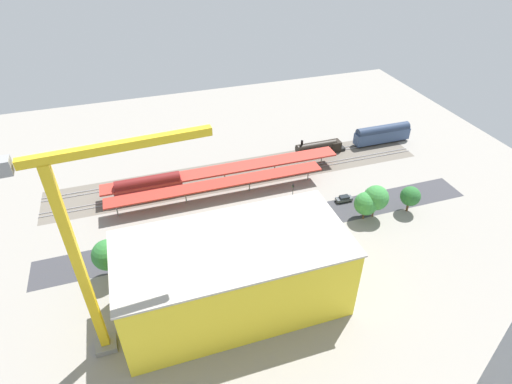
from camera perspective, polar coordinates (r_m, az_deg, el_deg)
name	(u,v)px	position (r m, az deg, el deg)	size (l,w,h in m)	color
ground_plane	(264,216)	(102.97, 1.13, -3.36)	(170.50, 170.50, 0.00)	gray
rail_bed	(241,173)	(119.02, -2.11, 2.62)	(106.56, 14.79, 0.01)	#665E54
street_asphalt	(269,226)	(100.23, 1.84, -4.65)	(106.56, 9.00, 0.01)	#38383D
track_rails	(241,173)	(118.92, -2.11, 2.70)	(106.56, 8.84, 0.12)	#9E9EA8
platform_canopy_near	(218,184)	(107.42, -5.27, 1.13)	(56.99, 4.71, 4.41)	#A82D23
platform_canopy_far	(224,170)	(113.74, -4.37, 3.09)	(65.46, 5.30, 4.07)	#B73328
locomotive	(320,148)	(129.24, 8.84, 6.06)	(15.91, 3.20, 5.38)	black
passenger_coach	(382,134)	(138.89, 16.98, 7.68)	(18.68, 3.28, 6.10)	black
freight_coach_far	(149,186)	(111.38, -14.57, 0.77)	(17.29, 3.20, 6.12)	black
parked_car_0	(375,191)	(114.58, 16.00, 0.09)	(4.65, 1.91, 1.71)	black
parked_car_1	(344,199)	(109.90, 12.01, -0.93)	(4.39, 1.84, 1.59)	black
parked_car_2	(315,205)	(106.35, 8.15, -1.77)	(4.66, 1.84, 1.81)	black
parked_car_3	(284,211)	(103.72, 3.83, -2.61)	(4.05, 1.83, 1.62)	black
parked_car_4	(252,219)	(101.12, -0.52, -3.68)	(4.15, 2.05, 1.62)	black
parked_car_5	(217,224)	(99.75, -5.33, -4.47)	(4.27, 1.88, 1.74)	black
parked_car_6	(185,231)	(99.01, -9.78, -5.29)	(4.33, 2.08, 1.70)	black
construction_building	(234,275)	(78.22, -3.05, -11.35)	(41.00, 19.39, 15.28)	yellow
construction_roof_slab	(233,244)	(72.69, -3.24, -7.13)	(41.60, 19.99, 0.40)	#ADA89E
tower_crane	(89,246)	(65.36, -22.02, -6.91)	(27.38, 3.77, 39.42)	gray
box_truck_0	(152,263)	(91.48, -14.15, -9.42)	(9.30, 2.99, 3.30)	black
box_truck_1	(182,253)	(92.38, -10.13, -8.21)	(8.48, 2.80, 3.28)	black
street_tree_0	(376,198)	(103.58, 16.18, -0.78)	(6.09, 6.09, 8.75)	brown
street_tree_1	(366,204)	(102.97, 14.87, -1.56)	(5.67, 5.67, 7.39)	brown
street_tree_2	(108,255)	(89.22, -19.74, -8.14)	(6.32, 6.32, 9.25)	brown
street_tree_3	(410,196)	(108.84, 20.47, -0.55)	(4.92, 4.92, 7.02)	brown
traffic_light	(293,192)	(103.26, 5.08, -0.07)	(0.50, 0.36, 7.30)	#333333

